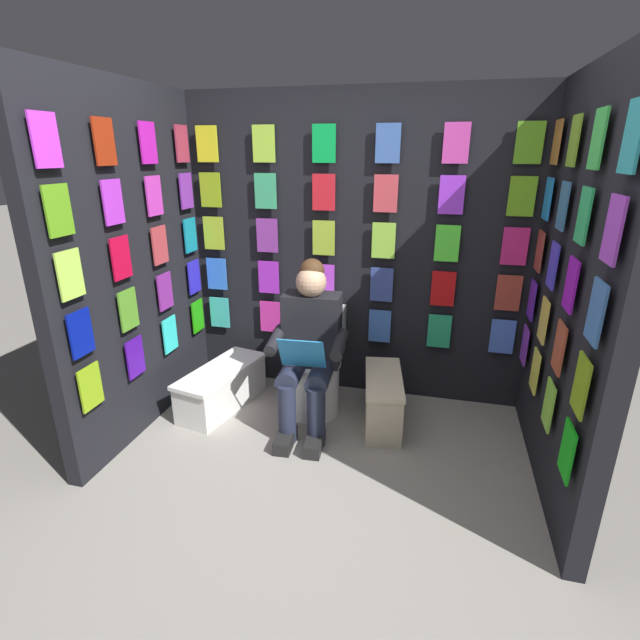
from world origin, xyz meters
TOP-DOWN VIEW (x-y plane):
  - ground_plane at (0.00, 0.00)m, footprint 30.00×30.00m
  - display_wall_back at (0.00, -1.67)m, footprint 2.71×0.14m
  - display_wall_left at (-1.35, -0.81)m, footprint 0.14×1.63m
  - display_wall_right at (1.35, -0.81)m, footprint 0.14×1.63m
  - toilet at (0.20, -1.25)m, footprint 0.42×0.56m
  - person_reading at (0.19, -1.02)m, footprint 0.54×0.70m
  - comic_longbox_near at (-0.33, -1.14)m, footprint 0.36×0.69m
  - comic_longbox_far at (0.91, -1.09)m, footprint 0.47×0.85m

SIDE VIEW (x-z plane):
  - ground_plane at x=0.00m, z-range 0.00..0.00m
  - comic_longbox_far at x=0.91m, z-range 0.00..0.32m
  - comic_longbox_near at x=-0.33m, z-range 0.00..0.38m
  - toilet at x=0.20m, z-range -0.06..0.71m
  - person_reading at x=0.19m, z-range 0.00..1.20m
  - display_wall_back at x=0.00m, z-range 0.00..2.31m
  - display_wall_left at x=-1.35m, z-range 0.00..2.31m
  - display_wall_right at x=1.35m, z-range 0.00..2.31m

